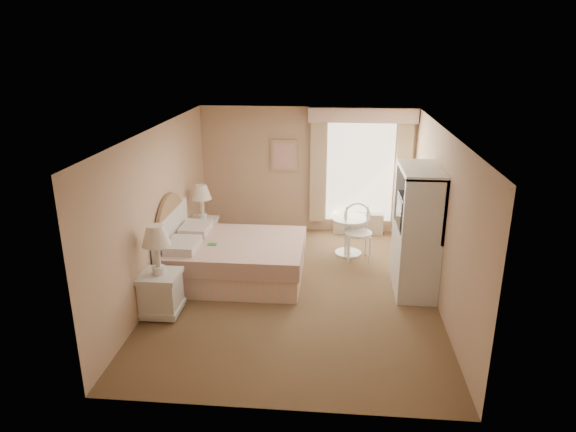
# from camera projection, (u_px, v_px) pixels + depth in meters

# --- Properties ---
(room) EXTENTS (4.21, 5.51, 2.51)m
(room) POSITION_uv_depth(u_px,v_px,m) (297.00, 214.00, 7.60)
(room) COLOR brown
(room) RESTS_ON ground
(window) EXTENTS (2.05, 0.22, 2.51)m
(window) POSITION_uv_depth(u_px,v_px,m) (360.00, 168.00, 9.98)
(window) COLOR white
(window) RESTS_ON room
(framed_art) EXTENTS (0.52, 0.04, 0.62)m
(framed_art) POSITION_uv_depth(u_px,v_px,m) (284.00, 155.00, 10.10)
(framed_art) COLOR tan
(framed_art) RESTS_ON room
(bed) EXTENTS (2.17, 1.70, 1.51)m
(bed) POSITION_uv_depth(u_px,v_px,m) (229.00, 258.00, 8.30)
(bed) COLOR #E3A593
(bed) RESTS_ON room
(nightstand_near) EXTENTS (0.55, 0.55, 1.32)m
(nightstand_near) POSITION_uv_depth(u_px,v_px,m) (160.00, 282.00, 7.14)
(nightstand_near) COLOR silver
(nightstand_near) RESTS_ON room
(nightstand_far) EXTENTS (0.50, 0.50, 1.21)m
(nightstand_far) POSITION_uv_depth(u_px,v_px,m) (203.00, 226.00, 9.46)
(nightstand_far) COLOR silver
(nightstand_far) RESTS_ON room
(round_table) EXTENTS (0.65, 0.65, 0.69)m
(round_table) POSITION_uv_depth(u_px,v_px,m) (349.00, 230.00, 9.24)
(round_table) COLOR silver
(round_table) RESTS_ON room
(cafe_chair) EXTENTS (0.54, 0.54, 1.01)m
(cafe_chair) POSITION_uv_depth(u_px,v_px,m) (358.00, 228.00, 9.00)
(cafe_chair) COLOR silver
(cafe_chair) RESTS_ON room
(armoire) EXTENTS (0.58, 1.17, 1.95)m
(armoire) POSITION_uv_depth(u_px,v_px,m) (416.00, 240.00, 7.81)
(armoire) COLOR silver
(armoire) RESTS_ON room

